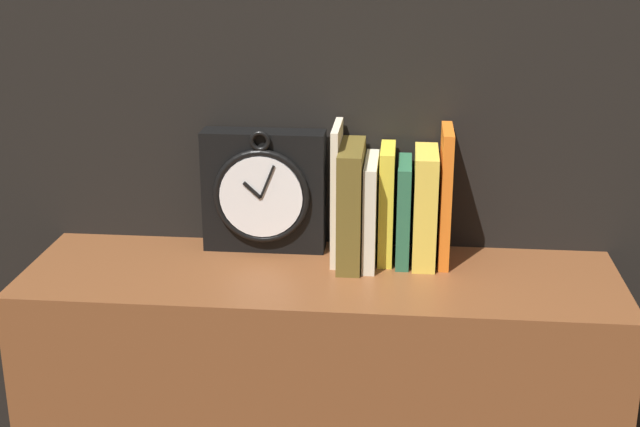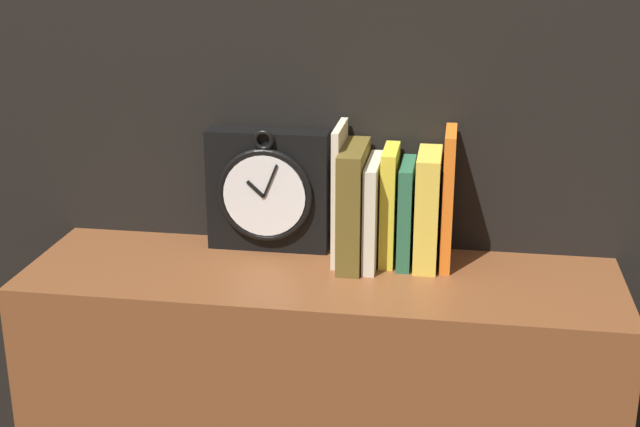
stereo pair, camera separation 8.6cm
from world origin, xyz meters
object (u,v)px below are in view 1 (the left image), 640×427
(book_slot0_cream, at_px, (337,193))
(book_slot5_yellow, at_px, (425,207))
(clock, at_px, (264,191))
(book_slot2_cream, at_px, (371,211))
(book_slot4_green, at_px, (404,211))
(book_slot3_yellow, at_px, (387,204))
(book_slot6_orange, at_px, (445,196))
(book_slot1_brown, at_px, (351,205))

(book_slot0_cream, distance_m, book_slot5_yellow, 0.15)
(clock, distance_m, book_slot0_cream, 0.14)
(book_slot2_cream, relative_size, book_slot4_green, 1.03)
(book_slot3_yellow, distance_m, book_slot6_orange, 0.10)
(book_slot1_brown, bearing_deg, book_slot6_orange, 6.95)
(book_slot4_green, bearing_deg, book_slot2_cream, -168.22)
(book_slot2_cream, bearing_deg, book_slot4_green, 11.78)
(book_slot0_cream, height_order, book_slot2_cream, book_slot0_cream)
(book_slot1_brown, xyz_separation_m, book_slot3_yellow, (0.06, 0.02, -0.00))
(book_slot2_cream, bearing_deg, clock, 168.67)
(book_slot4_green, relative_size, book_slot5_yellow, 0.90)
(book_slot4_green, height_order, book_slot5_yellow, book_slot5_yellow)
(clock, relative_size, book_slot3_yellow, 1.13)
(clock, height_order, book_slot5_yellow, clock)
(book_slot1_brown, bearing_deg, book_slot2_cream, 8.70)
(book_slot1_brown, xyz_separation_m, book_slot5_yellow, (0.13, 0.01, -0.00))
(clock, height_order, book_slot4_green, clock)
(book_slot2_cream, bearing_deg, book_slot1_brown, -171.30)
(book_slot0_cream, xyz_separation_m, book_slot2_cream, (0.06, -0.01, -0.03))
(clock, xyz_separation_m, book_slot1_brown, (0.16, -0.04, -0.01))
(book_slot5_yellow, relative_size, book_slot6_orange, 0.84)
(book_slot6_orange, bearing_deg, book_slot3_yellow, 178.61)
(book_slot1_brown, height_order, book_slot3_yellow, book_slot1_brown)
(clock, height_order, book_slot0_cream, book_slot0_cream)
(clock, height_order, book_slot3_yellow, clock)
(clock, distance_m, book_slot4_green, 0.25)
(book_slot5_yellow, bearing_deg, book_slot4_green, 175.69)
(book_slot0_cream, xyz_separation_m, book_slot5_yellow, (0.15, -0.00, -0.02))
(book_slot4_green, height_order, book_slot6_orange, book_slot6_orange)
(clock, height_order, book_slot1_brown, clock)
(clock, relative_size, book_slot5_yellow, 1.15)
(book_slot6_orange, bearing_deg, book_slot0_cream, -178.91)
(book_slot1_brown, relative_size, book_slot4_green, 1.16)
(book_slot5_yellow, bearing_deg, clock, 174.11)
(book_slot2_cream, height_order, book_slot3_yellow, book_slot3_yellow)
(book_slot1_brown, height_order, book_slot4_green, book_slot1_brown)
(book_slot2_cream, distance_m, book_slot6_orange, 0.13)
(clock, distance_m, book_slot5_yellow, 0.29)
(book_slot5_yellow, bearing_deg, book_slot1_brown, -173.60)
(book_slot5_yellow, distance_m, book_slot6_orange, 0.04)
(book_slot0_cream, bearing_deg, book_slot6_orange, 1.09)
(book_slot1_brown, bearing_deg, book_slot4_green, 10.64)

